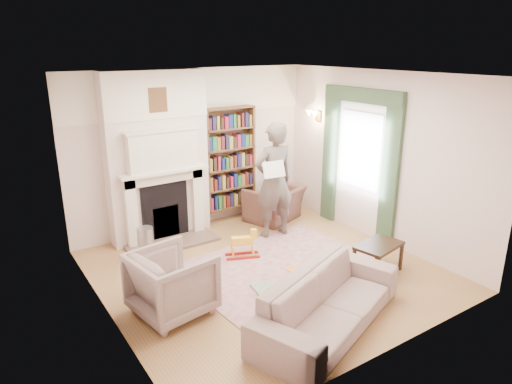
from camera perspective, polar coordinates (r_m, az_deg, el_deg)
floor at (r=6.80m, az=1.18°, el=-9.80°), size 4.50×4.50×0.00m
ceiling at (r=6.03m, az=1.36°, el=14.45°), size 4.50×4.50×0.00m
wall_back at (r=8.17m, az=-7.82°, el=5.27°), size 4.50×0.00×4.50m
wall_front at (r=4.72m, az=17.13°, el=-4.90°), size 4.50×0.00×4.50m
wall_left at (r=5.38m, az=-18.83°, el=-2.23°), size 0.00×4.50×4.50m
wall_right at (r=7.74m, az=15.10°, el=4.12°), size 0.00×4.50×4.50m
fireplace at (r=7.70m, az=-12.18°, el=4.16°), size 1.70×0.58×2.80m
bookcase at (r=8.40m, az=-3.38°, el=4.19°), size 1.00×0.24×1.85m
window at (r=7.98m, az=12.92°, el=5.06°), size 0.02×0.90×1.30m
curtain_left at (r=7.57m, az=16.41°, el=2.13°), size 0.07×0.32×2.40m
curtain_right at (r=8.50m, az=9.25°, el=4.32°), size 0.07×0.32×2.40m
pelmet at (r=7.80m, az=13.17°, el=11.69°), size 0.09×1.70×0.24m
wall_sconce at (r=8.55m, az=6.80°, el=9.29°), size 0.20×0.24×0.24m
rug at (r=6.89m, az=3.05°, el=-9.41°), size 2.92×2.34×0.01m
armchair_reading at (r=8.59m, az=2.31°, el=-1.46°), size 1.21×1.13×0.63m
armchair_left at (r=5.74m, az=-10.44°, el=-11.12°), size 1.02×1.00×0.81m
sofa at (r=5.51m, az=9.04°, el=-13.34°), size 2.40×1.61×0.65m
man_reading at (r=7.67m, az=2.27°, el=1.43°), size 0.76×0.53×1.98m
newspaper at (r=7.35m, az=2.25°, el=2.84°), size 0.39×0.14×0.26m
coffee_table at (r=6.88m, az=14.98°, el=-8.02°), size 0.77×0.58×0.45m
paraffin_heater at (r=7.16m, az=-13.59°, el=-6.41°), size 0.26×0.26×0.55m
rocking_horse at (r=7.10m, az=-1.72°, el=-6.51°), size 0.56×0.39×0.46m
board_game at (r=6.31m, az=1.18°, el=-11.88°), size 0.37×0.37×0.03m
game_box_lid at (r=6.23m, az=-6.71°, el=-12.34°), size 0.36×0.30×0.05m
comic_annuals at (r=6.61m, az=5.26°, el=-10.57°), size 0.50×0.67×0.02m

